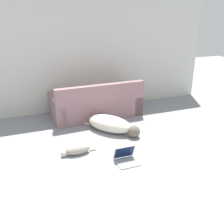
# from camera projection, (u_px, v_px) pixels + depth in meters

# --- Properties ---
(wall_back) EXTENTS (6.95, 0.06, 2.73)m
(wall_back) POSITION_uv_depth(u_px,v_px,m) (70.00, 53.00, 5.64)
(wall_back) COLOR beige
(wall_back) RESTS_ON ground_plane
(couch) EXTENTS (2.00, 0.98, 0.81)m
(couch) POSITION_uv_depth(u_px,v_px,m) (96.00, 104.00, 5.65)
(couch) COLOR gray
(couch) RESTS_ON ground_plane
(dog) EXTENTS (0.96, 1.19, 0.31)m
(dog) POSITION_uv_depth(u_px,v_px,m) (111.00, 124.00, 4.89)
(dog) COLOR beige
(dog) RESTS_ON ground_plane
(cat) EXTENTS (0.59, 0.22, 0.16)m
(cat) POSITION_uv_depth(u_px,v_px,m) (77.00, 150.00, 4.09)
(cat) COLOR gray
(cat) RESTS_ON ground_plane
(laptop_open) EXTENTS (0.34, 0.34, 0.24)m
(laptop_open) POSITION_uv_depth(u_px,v_px,m) (126.00, 157.00, 3.89)
(laptop_open) COLOR gray
(laptop_open) RESTS_ON ground_plane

